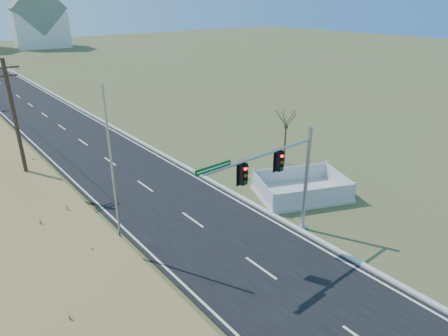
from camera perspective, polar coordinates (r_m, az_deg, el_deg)
ground at (r=21.80m, az=1.58°, el=-11.73°), size 260.00×260.00×0.00m
road at (r=65.83m, az=-28.12°, el=9.62°), size 8.00×180.00×0.06m
curb at (r=66.68m, az=-24.65°, el=10.43°), size 0.30×180.00×0.18m
utility_pole_near at (r=30.08m, az=-27.55°, el=5.53°), size 1.80×0.26×9.00m
condo_ne at (r=121.90m, az=-24.89°, el=18.56°), size 14.12×10.51×16.52m
traffic_signal_mast at (r=21.01m, az=8.70°, el=-1.13°), size 7.83×0.54×6.23m
fence_enclosure at (r=27.77m, az=10.96°, el=-3.33°), size 7.07×6.07×1.36m
open_sign at (r=25.50m, az=7.98°, el=-5.38°), size 0.52×0.32×0.70m
flagpole at (r=20.51m, az=-15.31°, el=-3.44°), size 0.40×0.40×8.93m
bare_tree at (r=31.63m, az=8.92°, el=7.12°), size 1.81×1.81×4.79m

